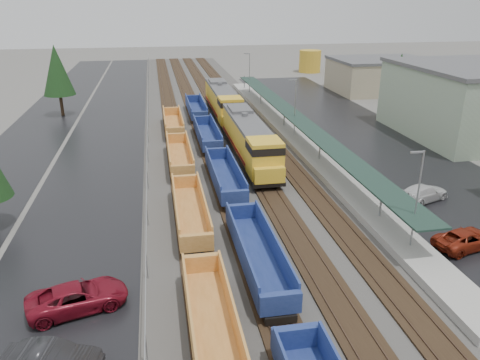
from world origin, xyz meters
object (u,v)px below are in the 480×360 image
object	(u,v)px
locomotive_lead	(249,140)
well_string_blue	(238,208)
parked_car_east_b	(466,239)
parked_car_east_c	(423,193)
parked_car_west_c	(78,297)
storage_tank	(310,61)
well_string_yellow	(199,257)
locomotive_trail	(223,102)

from	to	relation	value
locomotive_lead	well_string_blue	bearing A→B (deg)	-104.95
locomotive_lead	parked_car_east_b	bearing A→B (deg)	-61.91
parked_car_east_c	parked_car_west_c	bearing A→B (deg)	89.69
storage_tank	parked_car_east_c	distance (m)	80.18
well_string_yellow	parked_car_east_c	size ratio (longest dim) A/B	16.19
storage_tank	locomotive_trail	bearing A→B (deg)	-123.09
well_string_yellow	well_string_blue	distance (m)	8.34
locomotive_lead	well_string_blue	distance (m)	15.57
locomotive_lead	storage_tank	size ratio (longest dim) A/B	4.00
storage_tank	well_string_yellow	bearing A→B (deg)	-112.75
well_string_blue	parked_car_east_c	distance (m)	17.65
parked_car_east_b	parked_car_east_c	size ratio (longest dim) A/B	0.97
well_string_yellow	well_string_blue	size ratio (longest dim) A/B	0.97
locomotive_trail	well_string_yellow	distance (m)	44.05
well_string_blue	parked_car_east_c	size ratio (longest dim) A/B	16.73
well_string_blue	storage_tank	distance (m)	86.13
locomotive_lead	well_string_blue	size ratio (longest dim) A/B	0.24
well_string_yellow	well_string_blue	xyz separation A→B (m)	(4.00, 7.31, 0.01)
storage_tank	parked_car_east_c	bearing A→B (deg)	-100.71
locomotive_trail	parked_car_east_b	xyz separation A→B (m)	(12.07, -43.61, -1.84)
locomotive_trail	parked_car_west_c	distance (m)	48.73
well_string_blue	parked_car_east_b	bearing A→B (deg)	-25.41
parked_car_east_c	parked_car_east_b	bearing A→B (deg)	148.60
locomotive_trail	well_string_blue	distance (m)	36.23
parked_car_west_c	parked_car_east_c	xyz separation A→B (m)	(29.24, 11.14, -0.05)
locomotive_trail	well_string_blue	size ratio (longest dim) A/B	0.24
well_string_blue	parked_car_east_b	xyz separation A→B (m)	(16.07, -7.63, -0.40)
well_string_blue	parked_car_east_b	world-z (taller)	well_string_blue
well_string_yellow	storage_tank	bearing A→B (deg)	67.25
locomotive_lead	parked_car_west_c	distance (m)	29.64
locomotive_trail	storage_tank	world-z (taller)	storage_tank
locomotive_lead	parked_car_west_c	bearing A→B (deg)	-121.86
parked_car_west_c	parked_car_east_c	size ratio (longest dim) A/B	1.11
locomotive_trail	parked_car_east_b	world-z (taller)	locomotive_trail
well_string_yellow	parked_car_east_c	xyz separation A→B (m)	(21.62, 8.30, -0.33)
well_string_blue	parked_car_west_c	bearing A→B (deg)	-138.85
well_string_blue	parked_car_east_c	xyz separation A→B (m)	(17.62, 0.99, -0.35)
parked_car_west_c	well_string_blue	bearing A→B (deg)	-64.51
well_string_yellow	locomotive_lead	bearing A→B (deg)	70.26
well_string_blue	parked_car_east_c	world-z (taller)	well_string_blue
locomotive_lead	parked_car_east_c	distance (m)	19.61
well_string_blue	well_string_yellow	bearing A→B (deg)	-118.67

